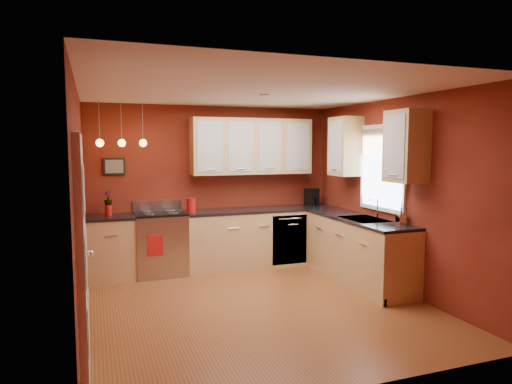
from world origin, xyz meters
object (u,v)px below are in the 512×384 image
object	(u,v)px
soap_pump	(401,216)
red_canister	(191,205)
coffee_maker	(312,198)
sink	(364,221)
gas_range	(161,243)

from	to	relation	value
soap_pump	red_canister	bearing A→B (deg)	139.46
red_canister	coffee_maker	world-z (taller)	coffee_maker
coffee_maker	red_canister	bearing A→B (deg)	173.16
sink	red_canister	size ratio (longest dim) A/B	3.22
sink	coffee_maker	distance (m)	1.58
red_canister	gas_range	bearing A→B (deg)	174.38
sink	coffee_maker	xyz separation A→B (m)	(-0.02, 1.58, 0.16)
soap_pump	gas_range	bearing A→B (deg)	143.91
soap_pump	coffee_maker	bearing A→B (deg)	95.78
sink	red_canister	bearing A→B (deg)	145.95
gas_range	coffee_maker	size ratio (longest dim) A/B	3.76
coffee_maker	soap_pump	size ratio (longest dim) A/B	1.36
gas_range	soap_pump	bearing A→B (deg)	-36.09
red_canister	soap_pump	distance (m)	3.08
gas_range	soap_pump	xyz separation A→B (m)	(2.81, -2.05, 0.57)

